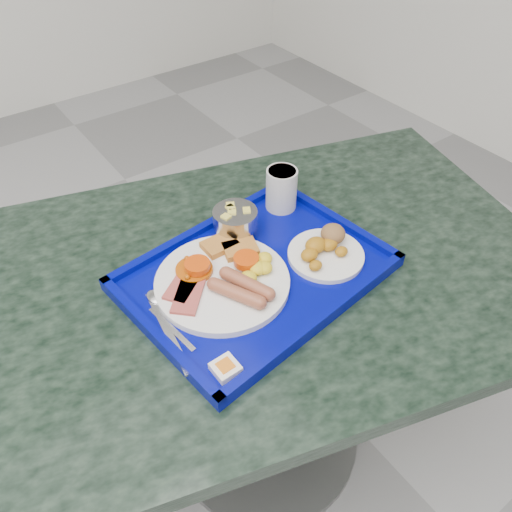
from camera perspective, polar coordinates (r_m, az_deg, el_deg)
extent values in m
cylinder|color=slate|center=(1.56, 1.12, -19.55)|extent=(0.53, 0.53, 0.03)
cylinder|color=slate|center=(1.27, 1.33, -12.61)|extent=(0.10, 0.10, 0.64)
cube|color=black|center=(1.00, 1.64, -1.68)|extent=(1.30, 1.04, 0.04)
cube|color=#020781|center=(0.96, 0.00, -2.08)|extent=(0.51, 0.40, 0.02)
cube|color=#020781|center=(1.05, -6.17, 3.21)|extent=(0.47, 0.07, 0.01)
cube|color=#020781|center=(0.87, 7.42, -7.06)|extent=(0.47, 0.07, 0.01)
cube|color=#020781|center=(1.08, 8.96, 4.34)|extent=(0.06, 0.35, 0.01)
cube|color=#020781|center=(0.86, -11.33, -8.71)|extent=(0.06, 0.35, 0.01)
cylinder|color=white|center=(0.93, -3.87, -2.98)|extent=(0.25, 0.25, 0.01)
cube|color=#AE4945|center=(0.91, -8.28, -3.29)|extent=(0.10, 0.09, 0.01)
cube|color=#AE4945|center=(0.90, -7.77, -4.55)|extent=(0.09, 0.09, 0.01)
cylinder|color=#B74F07|center=(0.94, -7.07, -1.57)|extent=(0.07, 0.07, 0.01)
sphere|color=#B74F07|center=(0.93, -7.68, -1.62)|extent=(0.01, 0.01, 0.01)
sphere|color=#B74F07|center=(0.93, -7.73, -1.54)|extent=(0.01, 0.01, 0.01)
sphere|color=#B74F07|center=(0.94, -7.30, -1.18)|extent=(0.01, 0.01, 0.01)
sphere|color=#B74F07|center=(0.94, -7.03, -1.09)|extent=(0.01, 0.01, 0.01)
sphere|color=#B74F07|center=(0.95, -7.91, -0.29)|extent=(0.01, 0.01, 0.01)
sphere|color=#B74F07|center=(0.94, -7.89, -0.92)|extent=(0.01, 0.01, 0.01)
sphere|color=#B74F07|center=(0.92, -7.73, -1.89)|extent=(0.01, 0.01, 0.01)
sphere|color=#B74F07|center=(0.95, -7.15, -0.16)|extent=(0.01, 0.01, 0.01)
sphere|color=#B74F07|center=(0.92, -7.47, -1.97)|extent=(0.01, 0.01, 0.01)
sphere|color=#B74F07|center=(0.92, -7.87, -2.41)|extent=(0.01, 0.01, 0.01)
sphere|color=#B74F07|center=(0.95, -6.85, -0.15)|extent=(0.01, 0.01, 0.01)
sphere|color=#B74F07|center=(0.93, -7.75, -1.27)|extent=(0.01, 0.01, 0.01)
sphere|color=#B74F07|center=(0.93, -5.88, -1.58)|extent=(0.01, 0.01, 0.01)
cube|color=#B9742E|center=(0.98, -4.17, 1.28)|extent=(0.07, 0.05, 0.01)
cube|color=#B9742E|center=(0.97, -1.79, 0.81)|extent=(0.08, 0.07, 0.01)
cylinder|color=brown|center=(0.88, -2.25, -4.28)|extent=(0.06, 0.10, 0.03)
cylinder|color=brown|center=(0.90, -1.05, -3.15)|extent=(0.06, 0.10, 0.03)
ellipsoid|color=yellow|center=(0.94, -0.45, -0.53)|extent=(0.03, 0.03, 0.02)
ellipsoid|color=yellow|center=(0.95, 0.99, -0.21)|extent=(0.03, 0.03, 0.02)
ellipsoid|color=yellow|center=(0.91, -0.88, -2.50)|extent=(0.03, 0.03, 0.02)
ellipsoid|color=yellow|center=(0.93, 0.93, -1.34)|extent=(0.03, 0.03, 0.02)
ellipsoid|color=yellow|center=(0.94, 0.37, -1.07)|extent=(0.02, 0.02, 0.01)
ellipsoid|color=yellow|center=(0.94, -1.23, -0.84)|extent=(0.03, 0.03, 0.02)
ellipsoid|color=yellow|center=(0.92, 0.22, -1.38)|extent=(0.03, 0.03, 0.02)
ellipsoid|color=yellow|center=(0.95, 1.21, -0.45)|extent=(0.02, 0.02, 0.01)
cylinder|color=#A92D04|center=(0.93, -6.71, -1.10)|extent=(0.05, 0.05, 0.01)
cylinder|color=#A92D04|center=(0.93, -1.12, -0.45)|extent=(0.05, 0.05, 0.01)
cylinder|color=white|center=(0.99, 7.97, 0.11)|extent=(0.15, 0.15, 0.01)
ellipsoid|color=#A96D13|center=(0.98, 9.74, 0.51)|extent=(0.03, 0.02, 0.02)
ellipsoid|color=#A96D13|center=(0.99, 8.37, 1.32)|extent=(0.04, 0.03, 0.02)
ellipsoid|color=#A96D13|center=(0.98, 6.82, 1.24)|extent=(0.04, 0.04, 0.03)
ellipsoid|color=#A96D13|center=(0.96, 6.12, 0.13)|extent=(0.04, 0.03, 0.02)
ellipsoid|color=#A96D13|center=(0.94, 6.82, -1.09)|extent=(0.03, 0.02, 0.02)
ellipsoid|color=brown|center=(1.00, 8.79, 2.53)|extent=(0.05, 0.05, 0.04)
cylinder|color=#B6B6B8|center=(1.03, -2.32, 2.60)|extent=(0.06, 0.06, 0.01)
cylinder|color=#B6B6B8|center=(1.02, -2.34, 3.12)|extent=(0.02, 0.02, 0.02)
cylinder|color=#B6B6B8|center=(1.01, -2.39, 4.31)|extent=(0.09, 0.09, 0.04)
cube|color=#FFEE61|center=(1.01, -2.94, 5.37)|extent=(0.02, 0.02, 0.01)
cube|color=#FFEE61|center=(1.01, -2.95, 5.67)|extent=(0.02, 0.02, 0.01)
cube|color=#FFEE61|center=(1.00, -2.77, 4.84)|extent=(0.02, 0.02, 0.01)
cube|color=#FFEE61|center=(0.99, -3.44, 4.32)|extent=(0.02, 0.02, 0.01)
cube|color=#FFEE61|center=(1.00, -1.08, 5.07)|extent=(0.02, 0.02, 0.01)
cylinder|color=silver|center=(1.08, 2.92, 7.65)|extent=(0.07, 0.07, 0.09)
cylinder|color=#DC560C|center=(1.06, 3.00, 9.49)|extent=(0.06, 0.06, 0.01)
cube|color=#B6B6B8|center=(0.87, -9.61, -8.21)|extent=(0.02, 0.12, 0.00)
ellipsoid|color=#B6B6B8|center=(0.92, -11.51, -4.60)|extent=(0.03, 0.04, 0.01)
cube|color=#B6B6B8|center=(0.87, -10.06, -8.49)|extent=(0.04, 0.19, 0.00)
cube|color=white|center=(0.81, -3.50, -12.68)|extent=(0.04, 0.04, 0.01)
cube|color=orange|center=(0.80, -3.53, -12.36)|extent=(0.02, 0.02, 0.00)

